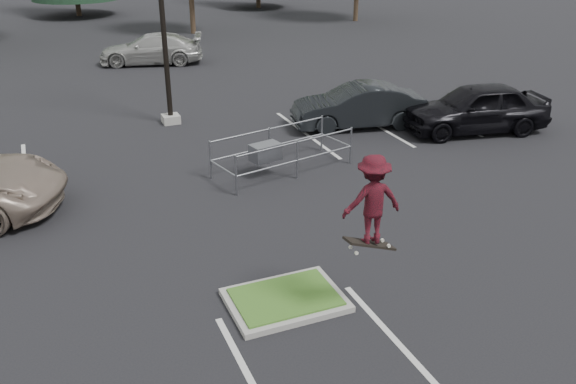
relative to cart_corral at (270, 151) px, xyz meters
name	(u,v)px	position (x,y,z in m)	size (l,w,h in m)	color
ground	(285,303)	(-2.05, -6.12, -0.72)	(120.00, 120.00, 0.00)	black
grass_median	(285,299)	(-2.05, -6.12, -0.64)	(2.20, 1.60, 0.16)	gray
stall_lines	(153,194)	(-3.41, -0.10, -0.72)	(22.62, 17.60, 0.01)	beige
cart_corral	(270,151)	(0.00, 0.00, 0.00)	(4.26, 2.30, 1.15)	gray
skateboarder	(373,200)	(-0.85, -7.12, 1.69)	(1.10, 0.70, 1.88)	black
car_r_charc	(358,106)	(4.45, 2.90, 0.03)	(1.59, 4.57, 1.50)	black
car_r_black	(477,108)	(7.95, 0.88, 0.12)	(1.99, 4.96, 1.69)	black
car_far_silver	(153,49)	(-0.17, 15.88, 0.02)	(2.07, 5.10, 1.48)	#B2B1AD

